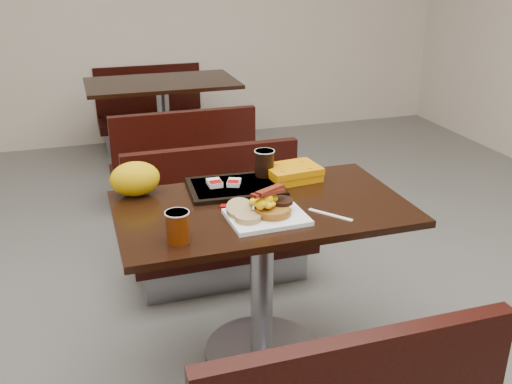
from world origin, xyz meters
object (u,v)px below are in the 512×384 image
object	(u,v)px
fork	(244,224)
hashbrown_sleeve_left	(214,183)
pancake_stack	(273,210)
tray	(236,187)
coffee_cup_far	(264,163)
coffee_cup_near	(178,227)
hashbrown_sleeve_right	(234,183)
bench_near_n	(222,221)
paper_bag	(135,179)
bench_far_n	(152,108)
knife	(330,215)
clamshell	(292,173)
bench_far_s	(180,154)
platter	(267,217)
table_near	(262,283)
table_far	(164,126)

from	to	relation	value
fork	hashbrown_sleeve_left	bearing A→B (deg)	61.34
pancake_stack	tray	xyz separation A→B (m)	(-0.06, 0.34, -0.02)
pancake_stack	coffee_cup_far	distance (m)	0.42
pancake_stack	coffee_cup_near	world-z (taller)	coffee_cup_near
tray	hashbrown_sleeve_right	distance (m)	0.02
bench_near_n	paper_bag	bearing A→B (deg)	-138.43
bench_far_n	pancake_stack	world-z (taller)	pancake_stack
hashbrown_sleeve_right	coffee_cup_far	world-z (taller)	coffee_cup_far
fork	coffee_cup_near	bearing A→B (deg)	161.79
knife	clamshell	xyz separation A→B (m)	(-0.00, 0.42, 0.03)
hashbrown_sleeve_left	knife	bearing A→B (deg)	-47.62
paper_bag	tray	bearing A→B (deg)	-8.98
pancake_stack	hashbrown_sleeve_left	size ratio (longest dim) A/B	1.82
fork	tray	xyz separation A→B (m)	(0.07, 0.36, 0.01)
knife	paper_bag	bearing A→B (deg)	-160.26
bench_near_n	bench_far_s	xyz separation A→B (m)	(0.00, 1.20, 0.00)
coffee_cup_near	fork	xyz separation A→B (m)	(0.27, 0.06, -0.06)
clamshell	platter	bearing A→B (deg)	-129.85
hashbrown_sleeve_left	hashbrown_sleeve_right	distance (m)	0.09
table_near	platter	size ratio (longest dim) A/B	3.98
bench_far_n	coffee_cup_near	xyz separation A→B (m)	(-0.39, -3.52, 0.45)
bench_near_n	tray	size ratio (longest dim) A/B	2.44
paper_bag	bench_far_n	bearing A→B (deg)	80.94
coffee_cup_near	table_far	bearing A→B (deg)	82.11
table_far	tray	world-z (taller)	tray
pancake_stack	coffee_cup_far	bearing A→B (deg)	76.08
platter	pancake_stack	xyz separation A→B (m)	(0.03, 0.00, 0.02)
fork	coffee_cup_far	size ratio (longest dim) A/B	1.19
bench_far_n	clamshell	world-z (taller)	clamshell
platter	pancake_stack	bearing A→B (deg)	3.14
coffee_cup_near	coffee_cup_far	bearing A→B (deg)	45.14
table_far	coffee_cup_far	bearing A→B (deg)	-87.50
coffee_cup_far	coffee_cup_near	bearing A→B (deg)	-134.86
bench_far_s	hashbrown_sleeve_right	bearing A→B (deg)	-92.10
table_near	platter	world-z (taller)	platter
table_far	hashbrown_sleeve_left	world-z (taller)	hashbrown_sleeve_left
coffee_cup_far	paper_bag	xyz separation A→B (m)	(-0.58, -0.00, -0.01)
pancake_stack	hashbrown_sleeve_left	world-z (taller)	pancake_stack
bench_near_n	hashbrown_sleeve_right	size ratio (longest dim) A/B	13.48
coffee_cup_far	pancake_stack	bearing A→B (deg)	-103.92
coffee_cup_near	tray	size ratio (longest dim) A/B	0.28
table_near	bench_near_n	xyz separation A→B (m)	(0.00, 0.70, -0.02)
coffee_cup_far	table_far	bearing A→B (deg)	92.50
tray	coffee_cup_far	xyz separation A→B (m)	(0.16, 0.07, 0.07)
knife	hashbrown_sleeve_right	distance (m)	0.48
clamshell	paper_bag	xyz separation A→B (m)	(-0.71, 0.03, 0.04)
bench_far_n	clamshell	distance (m)	3.10
bench_near_n	paper_bag	distance (m)	0.79
table_far	hashbrown_sleeve_right	bearing A→B (deg)	-91.48
bench_far_s	bench_far_n	xyz separation A→B (m)	(0.00, 1.40, 0.00)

